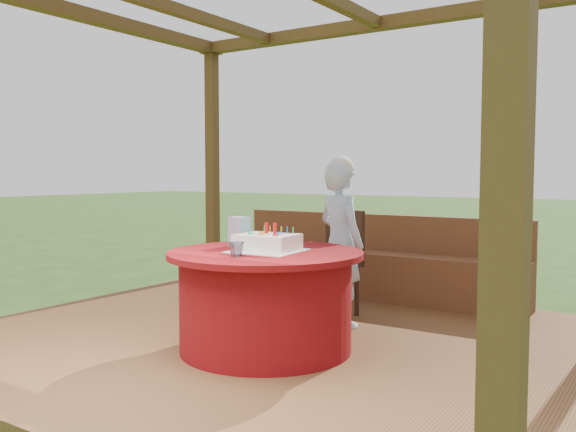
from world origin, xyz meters
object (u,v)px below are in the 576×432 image
(chair, at_px, (334,256))
(elderly_woman, at_px, (341,241))
(bench, at_px, (370,270))
(birthday_cake, at_px, (267,243))
(gift_bag, at_px, (239,232))
(drinking_glass, at_px, (236,249))
(table, at_px, (266,300))

(chair, height_order, elderly_woman, elderly_woman)
(bench, relative_size, elderly_woman, 2.23)
(birthday_cake, distance_m, gift_bag, 0.34)
(chair, bearing_deg, elderly_woman, -53.96)
(bench, bearing_deg, birthday_cake, -84.34)
(elderly_woman, xyz_separation_m, birthday_cake, (-0.08, -0.89, 0.06))
(chair, xyz_separation_m, elderly_woman, (0.23, -0.32, 0.18))
(bench, height_order, chair, chair)
(bench, distance_m, gift_bag, 2.00)
(bench, bearing_deg, drinking_glass, -85.37)
(chair, relative_size, elderly_woman, 0.66)
(bench, bearing_deg, elderly_woman, -76.02)
(gift_bag, distance_m, drinking_glass, 0.54)
(bench, xyz_separation_m, elderly_woman, (0.28, -1.14, 0.41))
(chair, distance_m, drinking_glass, 1.56)
(chair, height_order, gift_bag, gift_bag)
(elderly_woman, relative_size, gift_bag, 6.26)
(bench, xyz_separation_m, gift_bag, (-0.12, -1.92, 0.52))
(chair, relative_size, drinking_glass, 8.55)
(bench, distance_m, chair, 0.86)
(elderly_woman, height_order, drinking_glass, elderly_woman)
(table, relative_size, chair, 1.49)
(gift_bag, height_order, drinking_glass, gift_bag)
(birthday_cake, relative_size, drinking_glass, 4.56)
(elderly_woman, bearing_deg, table, -96.53)
(table, relative_size, drinking_glass, 12.73)
(table, bearing_deg, gift_bag, 161.05)
(chair, bearing_deg, drinking_glass, -84.87)
(chair, xyz_separation_m, gift_bag, (-0.17, -1.10, 0.29))
(gift_bag, xyz_separation_m, drinking_glass, (0.31, -0.43, -0.06))
(elderly_woman, bearing_deg, bench, 103.98)
(drinking_glass, bearing_deg, bench, 94.63)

